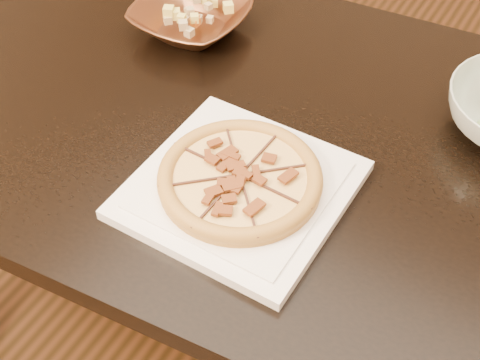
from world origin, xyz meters
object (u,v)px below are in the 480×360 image
at_px(dining_table, 247,162).
at_px(plate, 240,189).
at_px(bronze_bowl, 191,19).
at_px(pizza, 240,178).

relative_size(dining_table, plate, 4.39).
height_order(plate, bronze_bowl, bronze_bowl).
distance_m(dining_table, plate, 0.21).
relative_size(plate, bronze_bowl, 1.43).
bearing_deg(plate, pizza, 17.62).
height_order(dining_table, plate, plate).
bearing_deg(pizza, plate, -162.38).
bearing_deg(bronze_bowl, dining_table, -36.56).
xyz_separation_m(dining_table, bronze_bowl, (-0.22, 0.17, 0.14)).
relative_size(pizza, bronze_bowl, 1.14).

